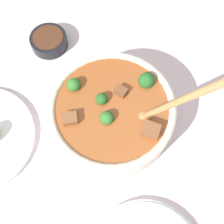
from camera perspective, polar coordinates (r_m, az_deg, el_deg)
The scene contains 3 objects.
ground_plane at distance 0.64m, azimuth -0.00°, elevation -1.99°, with size 4.00×4.00×0.00m, color silver.
stew_bowl at distance 0.59m, azimuth 0.05°, elevation -0.20°, with size 0.27×0.26×0.28m.
condiment_bowl at distance 0.74m, azimuth -12.70°, elevation 13.96°, with size 0.09×0.09×0.03m.
Camera 1 is at (0.06, 0.22, 0.59)m, focal length 45.00 mm.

